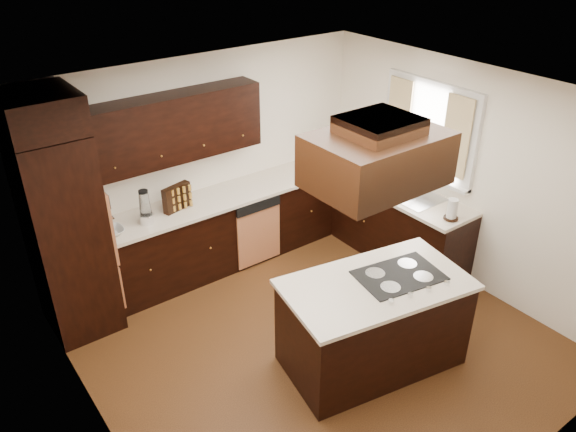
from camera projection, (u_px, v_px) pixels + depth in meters
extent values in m
cube|color=brown|center=(315.00, 341.00, 5.72)|extent=(4.20, 4.20, 0.02)
cube|color=silver|center=(323.00, 100.00, 4.50)|extent=(4.20, 4.20, 0.02)
cube|color=#F3E5CF|center=(204.00, 161.00, 6.59)|extent=(4.20, 0.02, 2.50)
cube|color=#F3E5CF|center=(526.00, 369.00, 3.63)|extent=(4.20, 0.02, 2.50)
cube|color=#F3E5CF|center=(90.00, 326.00, 4.00)|extent=(0.02, 4.20, 2.50)
cube|color=#F3E5CF|center=(466.00, 177.00, 6.21)|extent=(0.02, 4.20, 2.50)
cube|color=black|center=(66.00, 236.00, 5.47)|extent=(0.65, 0.75, 2.12)
cube|color=#BE7248|center=(100.00, 220.00, 5.62)|extent=(0.05, 0.62, 0.78)
cube|color=black|center=(224.00, 230.00, 6.78)|extent=(2.93, 0.60, 0.88)
cube|color=black|center=(382.00, 217.00, 7.07)|extent=(0.60, 2.40, 0.88)
cube|color=beige|center=(223.00, 197.00, 6.55)|extent=(2.93, 0.63, 0.04)
cube|color=beige|center=(384.00, 184.00, 6.84)|extent=(0.63, 2.40, 0.04)
cube|color=black|center=(174.00, 128.00, 5.97)|extent=(2.00, 0.34, 0.72)
cube|color=#BE7248|center=(258.00, 236.00, 6.75)|extent=(0.60, 0.05, 0.72)
cube|color=silver|center=(429.00, 129.00, 6.38)|extent=(0.06, 1.32, 1.12)
cube|color=white|center=(431.00, 129.00, 6.40)|extent=(0.00, 1.20, 1.00)
cube|color=#F7EEC2|center=(456.00, 137.00, 6.03)|extent=(0.02, 0.34, 0.90)
cube|color=#F7EEC2|center=(399.00, 116.00, 6.62)|extent=(0.02, 0.34, 0.90)
cube|color=silver|center=(406.00, 193.00, 6.59)|extent=(0.52, 0.84, 0.01)
cube|color=black|center=(373.00, 325.00, 5.25)|extent=(1.75, 1.16, 0.88)
cube|color=beige|center=(376.00, 285.00, 5.03)|extent=(1.82, 1.23, 0.04)
cube|color=black|center=(399.00, 275.00, 5.11)|extent=(0.85, 0.64, 0.01)
cube|color=black|center=(377.00, 159.00, 4.33)|extent=(1.05, 0.72, 0.42)
cube|color=black|center=(380.00, 126.00, 4.20)|extent=(0.55, 0.50, 0.13)
cylinder|color=silver|center=(147.00, 219.00, 5.95)|extent=(0.15, 0.15, 0.10)
cone|color=silver|center=(145.00, 204.00, 5.86)|extent=(0.13, 0.13, 0.26)
cube|color=black|center=(177.00, 198.00, 6.18)|extent=(0.36, 0.17, 0.29)
imported|color=silver|center=(110.00, 232.00, 5.74)|extent=(0.28, 0.28, 0.07)
imported|color=silver|center=(367.00, 167.00, 7.03)|extent=(0.11, 0.11, 0.18)
cylinder|color=silver|center=(452.00, 209.00, 5.98)|extent=(0.14, 0.14, 0.24)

